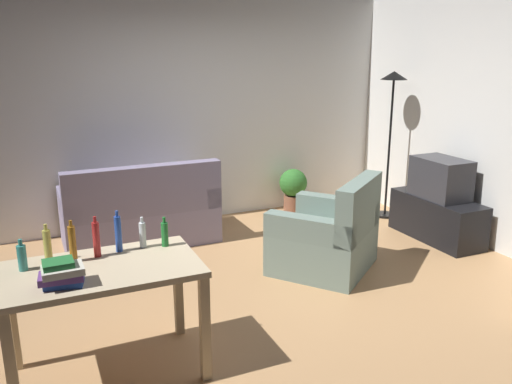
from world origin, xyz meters
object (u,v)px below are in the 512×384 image
Objects in this scene: book_stack at (62,274)px; bottle_amber at (73,244)px; torchiere_lamp at (392,105)px; potted_plant at (293,187)px; desk at (103,283)px; couch at (141,216)px; bottle_blue at (118,233)px; tv at (441,178)px; tv_stand at (437,218)px; bottle_tall at (22,257)px; bottle_squat at (47,245)px; armchair at (329,237)px; bottle_clear at (143,234)px; bottle_red at (96,239)px; bottle_green at (165,234)px.

bottle_amber is at bearing 74.21° from book_stack.
potted_plant is (-0.99, 0.65, -1.08)m from torchiere_lamp.
desk is at bearing -46.58° from bottle_amber.
bottle_blue reaches higher than couch.
tv is 1.88m from potted_plant.
bottle_blue is at bearing 103.44° from tv_stand.
bottle_tall is 0.18m from bottle_squat.
bottle_tall reaches higher than tv_stand.
book_stack is (-0.39, -0.40, -0.05)m from bottle_blue.
couch is 3.28m from tv_stand.
torchiere_lamp reaches higher than couch.
bottle_blue is (-3.62, -0.86, 0.19)m from tv.
torchiere_lamp is at bearing -33.33° from potted_plant.
desk is 5.99× the size of bottle_tall.
armchair reaches higher than desk.
bottle_clear reaches higher than desk.
armchair is 2.65m from bottle_squat.
bottle_clear is (-1.91, -0.64, 0.53)m from armchair.
desk reaches higher than tv_stand.
potted_plant is 2.08× the size of bottle_red.
bottle_tall is 0.93× the size of bottle_clear.
tv_stand is at bearing 15.12° from bottle_green.
book_stack is at bearing -143.52° from bottle_clear.
couch is 2.41m from bottle_amber.
armchair is (1.49, -1.46, 0.01)m from couch.
bottle_blue is (0.59, 0.07, 0.04)m from bottle_tall.
potted_plant is (-0.99, 1.55, -0.37)m from tv.
bottle_squat is at bearing -156.66° from torchiere_lamp.
bottle_amber is at bearing 2.48° from bottle_tall.
book_stack is (0.05, -0.42, -0.03)m from bottle_squat.
bottle_squat reaches higher than armchair.
bottle_amber is (-2.37, -0.71, 0.56)m from armchair.
torchiere_lamp is 8.36× the size of bottle_clear.
bottle_green reaches higher than desk.
tv_stand is at bearing -57.58° from potted_plant.
bottle_tall is at bearing 121.35° from book_stack.
tv and armchair have the same top height.
bottle_blue is at bearing 7.01° from bottle_tall.
bottle_blue is at bearing 103.43° from tv.
desk is 0.43m from bottle_clear.
torchiere_lamp is 3.92m from bottle_clear.
book_stack is at bearing -58.65° from bottle_tall.
tv_stand is 4.36m from bottle_tall.
bottle_red is at bearing -166.97° from bottle_blue.
bottle_red is (0.15, 0.03, -0.00)m from bottle_amber.
bottle_tall is (-4.21, -1.84, -0.57)m from torchiere_lamp.
bottle_clear is (0.60, -0.01, -0.02)m from bottle_squat.
bottle_tall is at bearing -22.66° from armchair.
tv_stand is 5.08× the size of bottle_clear.
bottle_blue is at bearing 11.47° from bottle_amber.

